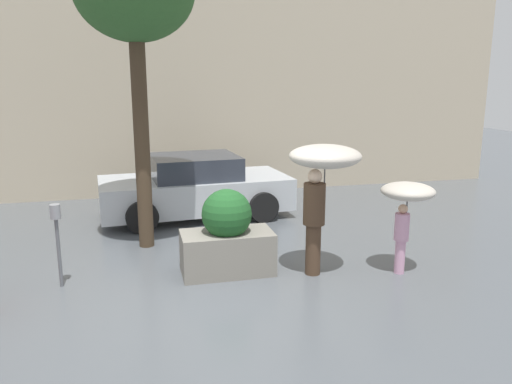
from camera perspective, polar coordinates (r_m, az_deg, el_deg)
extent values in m
plane|color=#51565B|center=(6.67, -6.34, -12.33)|extent=(40.00, 40.00, 0.00)
cube|color=#B7A88E|center=(12.53, -10.71, 13.32)|extent=(18.00, 0.30, 6.00)
cube|color=gray|center=(7.45, -3.31, -6.92)|extent=(1.35, 0.70, 0.63)
sphere|color=#1E5123|center=(7.28, -3.37, -2.54)|extent=(0.74, 0.74, 0.74)
cylinder|color=#473323|center=(7.42, 6.54, -6.50)|extent=(0.22, 0.22, 0.77)
cylinder|color=#473323|center=(7.23, 6.67, -1.36)|extent=(0.32, 0.32, 0.61)
sphere|color=beige|center=(7.14, 6.76, 1.80)|extent=(0.21, 0.21, 0.21)
cylinder|color=#4C4C51|center=(7.19, 7.83, 1.48)|extent=(0.02, 0.02, 0.66)
ellipsoid|color=beige|center=(7.14, 7.91, 4.08)|extent=(1.03, 1.03, 0.33)
cylinder|color=#D199B7|center=(7.75, 16.12, -7.10)|extent=(0.15, 0.15, 0.51)
cylinder|color=#D199B7|center=(7.61, 16.33, -3.85)|extent=(0.21, 0.21, 0.40)
sphere|color=tan|center=(7.54, 16.46, -1.86)|extent=(0.14, 0.14, 0.14)
cylinder|color=#4C4C51|center=(7.62, 16.85, -1.75)|extent=(0.02, 0.02, 0.50)
ellipsoid|color=beige|center=(7.56, 16.97, 0.09)|extent=(0.78, 0.78, 0.25)
cube|color=#B7BCC1|center=(10.58, -6.95, -0.06)|extent=(4.01, 2.10, 0.65)
cube|color=#2D333D|center=(10.47, -7.03, 2.91)|extent=(1.86, 1.66, 0.46)
cylinder|color=black|center=(9.59, -12.90, -2.78)|extent=(0.63, 0.27, 0.61)
cylinder|color=black|center=(11.33, -13.80, -0.46)|extent=(0.63, 0.27, 0.61)
cylinder|color=black|center=(10.08, 0.82, -1.71)|extent=(0.63, 0.27, 0.61)
cylinder|color=black|center=(11.75, -2.05, 0.36)|extent=(0.63, 0.27, 0.61)
cylinder|color=#423323|center=(8.52, -12.93, 5.79)|extent=(0.25, 0.25, 3.67)
cylinder|color=#595B60|center=(7.42, -21.60, -6.50)|extent=(0.05, 0.05, 0.98)
cylinder|color=gray|center=(7.26, -21.97, -2.10)|extent=(0.14, 0.14, 0.20)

